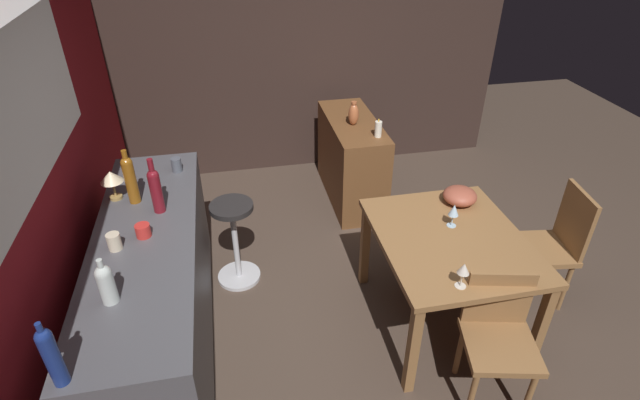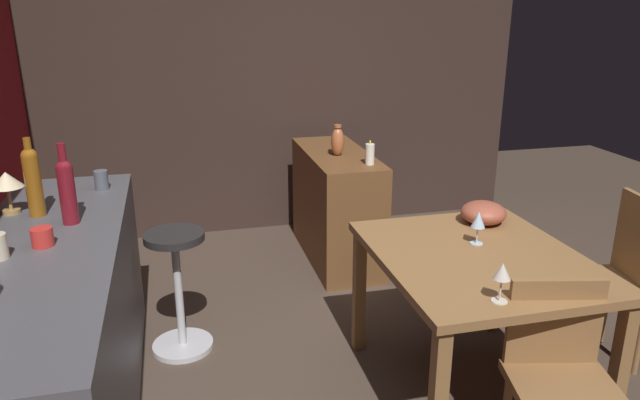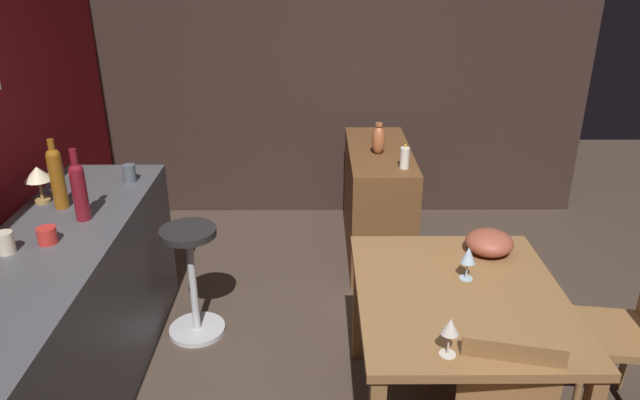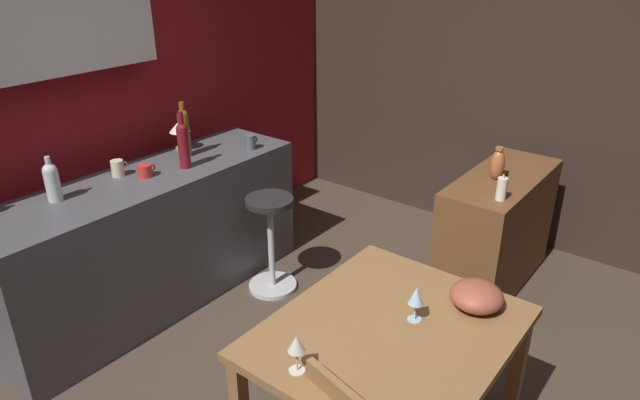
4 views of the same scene
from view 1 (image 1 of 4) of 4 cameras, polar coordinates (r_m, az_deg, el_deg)
ground_plane at (r=3.63m, az=8.45°, el=-14.16°), size 9.00×9.00×0.00m
wall_kitchen_back at (r=2.76m, az=-32.94°, el=0.90°), size 5.20×0.33×2.60m
wall_side_right at (r=5.08m, az=-3.41°, el=17.43°), size 0.10×4.40×2.60m
dining_table at (r=3.30m, az=14.90°, el=-5.50°), size 1.11×0.93×0.74m
kitchen_counter at (r=3.33m, az=-18.51°, el=-10.24°), size 2.10×0.60×0.90m
sideboard_cabinet at (r=4.74m, az=3.70°, el=4.68°), size 1.10×0.44×0.82m
chair_near_window at (r=3.09m, az=20.08°, el=-14.53°), size 0.48×0.48×0.82m
chair_by_doorway at (r=3.87m, az=25.53°, el=-4.52°), size 0.45×0.45×0.91m
bar_stool at (r=3.77m, az=-9.87°, el=-4.67°), size 0.34×0.34×0.69m
wine_glass_left at (r=2.82m, az=16.43°, el=-7.79°), size 0.07×0.07×0.16m
wine_glass_right at (r=3.29m, az=15.37°, el=-1.22°), size 0.07×0.07×0.16m
fruit_bowl at (r=3.58m, az=16.02°, el=0.47°), size 0.24×0.24×0.12m
wine_bottle_cobalt at (r=2.30m, az=-28.89°, el=-15.56°), size 0.07×0.07×0.34m
wine_bottle_clear at (r=2.60m, az=-23.73°, el=-8.82°), size 0.08×0.08×0.26m
wine_bottle_amber at (r=3.32m, az=-21.31°, el=2.43°), size 0.07×0.07×0.37m
wine_bottle_ruby at (r=3.17m, az=-18.66°, el=1.31°), size 0.07×0.07×0.37m
cup_cream at (r=2.99m, az=-22.90°, el=-4.48°), size 0.11×0.08×0.10m
cup_red at (r=3.04m, az=-19.96°, el=-3.36°), size 0.12×0.09×0.08m
cup_slate at (r=3.66m, az=-16.41°, el=3.98°), size 0.11×0.07×0.10m
counter_lamp at (r=3.41m, az=-23.19°, el=2.34°), size 0.15×0.15×0.20m
pillar_candle_tall at (r=4.24m, az=6.82°, el=8.22°), size 0.06×0.06×0.16m
vase_copper at (r=4.44m, az=3.94°, el=9.98°), size 0.09×0.09×0.22m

